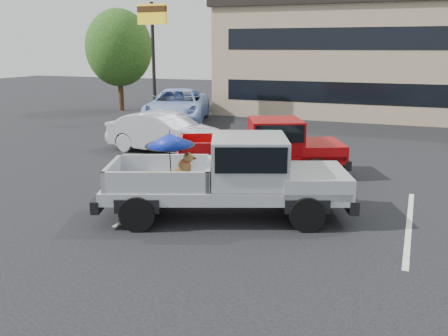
% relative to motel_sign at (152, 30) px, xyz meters
% --- Properties ---
extents(ground, '(90.00, 90.00, 0.00)m').
position_rel_motel_sign_xyz_m(ground, '(10.00, -14.00, -4.65)').
color(ground, black).
rests_on(ground, ground).
extents(stripe_left, '(0.12, 5.00, 0.01)m').
position_rel_motel_sign_xyz_m(stripe_left, '(7.00, -12.00, -4.65)').
color(stripe_left, silver).
rests_on(stripe_left, ground).
extents(stripe_right, '(0.12, 5.00, 0.01)m').
position_rel_motel_sign_xyz_m(stripe_right, '(13.00, -12.00, -4.65)').
color(stripe_right, silver).
rests_on(stripe_right, ground).
extents(motel_building, '(20.40, 8.40, 6.30)m').
position_rel_motel_sign_xyz_m(motel_building, '(12.00, 6.99, -1.45)').
color(motel_building, tan).
rests_on(motel_building, ground).
extents(motel_sign, '(1.60, 0.22, 6.00)m').
position_rel_motel_sign_xyz_m(motel_sign, '(0.00, 0.00, 0.00)').
color(motel_sign, black).
rests_on(motel_sign, ground).
extents(tree_left, '(3.96, 3.96, 6.02)m').
position_rel_motel_sign_xyz_m(tree_left, '(-4.00, 3.00, -0.92)').
color(tree_left, '#332114').
rests_on(tree_left, ground).
extents(silver_pickup, '(6.01, 3.87, 2.06)m').
position_rel_motel_sign_xyz_m(silver_pickup, '(9.29, -12.86, -3.60)').
color(silver_pickup, black).
rests_on(silver_pickup, ground).
extents(red_pickup, '(5.48, 3.78, 1.72)m').
position_rel_motel_sign_xyz_m(red_pickup, '(8.89, -8.91, -3.71)').
color(red_pickup, black).
rests_on(red_pickup, ground).
extents(silver_sedan, '(4.70, 2.26, 1.49)m').
position_rel_motel_sign_xyz_m(silver_sedan, '(4.36, -7.12, -3.91)').
color(silver_sedan, '#B1B3B8').
rests_on(silver_sedan, ground).
extents(blue_suv, '(4.65, 6.75, 1.71)m').
position_rel_motel_sign_xyz_m(blue_suv, '(1.50, -0.36, -3.79)').
color(blue_suv, '#9BB5E7').
rests_on(blue_suv, ground).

